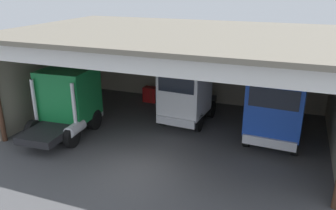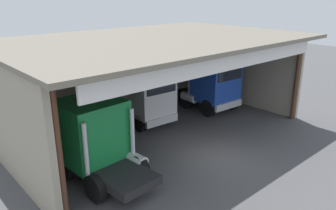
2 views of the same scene
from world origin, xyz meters
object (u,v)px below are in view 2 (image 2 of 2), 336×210
truck_green_right_bay (95,138)px  truck_white_center_left_bay (147,94)px  tool_cart (75,117)px  oil_drum (78,117)px  truck_blue_left_bay (213,82)px

truck_green_right_bay → truck_white_center_left_bay: bearing=28.0°
tool_cart → oil_drum: bearing=-8.2°
oil_drum → truck_blue_left_bay: bearing=-24.8°
truck_blue_left_bay → truck_white_center_left_bay: bearing=-8.8°
truck_white_center_left_bay → truck_blue_left_bay: (4.84, -1.01, 0.09)m
truck_green_right_bay → tool_cart: truck_green_right_bay is taller
truck_blue_left_bay → oil_drum: size_ratio=4.79×
truck_blue_left_bay → tool_cart: bearing=-21.5°
truck_blue_left_bay → oil_drum: truck_blue_left_bay is taller
truck_white_center_left_bay → tool_cart: bearing=-35.2°
truck_white_center_left_bay → tool_cart: 4.58m
truck_green_right_bay → oil_drum: (2.20, 6.08, -1.35)m
truck_white_center_left_bay → truck_green_right_bay: bearing=35.6°
oil_drum → truck_green_right_bay: bearing=-109.9°
truck_white_center_left_bay → oil_drum: truck_white_center_left_bay is taller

